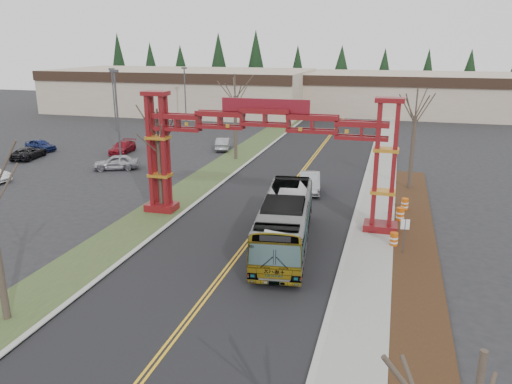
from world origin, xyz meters
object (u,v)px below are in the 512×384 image
(bare_tree_median_far, at_px, (235,96))
(barrel_south, at_px, (394,240))
(transit_bus, at_px, (285,222))
(street_sign, at_px, (405,229))
(parked_car_mid_b, at_px, (40,145))
(retail_building_west, at_px, (182,90))
(parked_car_near_c, at_px, (29,153))
(bare_tree_median_mid, at_px, (158,140))
(gateway_arch, at_px, (265,138))
(light_pole_far, at_px, (185,92))
(bare_tree_right_far, at_px, (415,116))
(parked_car_near_a, at_px, (116,162))
(barrel_mid, at_px, (400,215))
(light_pole_mid, at_px, (114,95))
(silver_sedan, at_px, (310,182))
(parked_car_mid_a, at_px, (122,147))
(barrel_north, at_px, (405,205))
(parked_car_far_a, at_px, (223,144))
(light_pole_near, at_px, (117,109))
(retail_building_east, at_px, (407,93))

(bare_tree_median_far, bearing_deg, barrel_south, -50.58)
(transit_bus, relative_size, street_sign, 5.29)
(parked_car_mid_b, distance_m, bare_tree_median_far, 24.22)
(retail_building_west, xyz_separation_m, bare_tree_median_far, (22.00, -35.85, 2.99))
(parked_car_near_c, height_order, bare_tree_median_mid, bare_tree_median_mid)
(gateway_arch, relative_size, light_pole_far, 2.10)
(parked_car_near_c, distance_m, bare_tree_right_far, 40.30)
(transit_bus, bearing_deg, retail_building_west, 112.04)
(transit_bus, distance_m, parked_car_near_c, 36.29)
(parked_car_near_a, distance_m, barrel_mid, 28.52)
(light_pole_mid, bearing_deg, parked_car_near_c, -89.21)
(silver_sedan, relative_size, bare_tree_right_far, 0.56)
(parked_car_mid_b, height_order, light_pole_far, light_pole_far)
(retail_building_west, height_order, parked_car_mid_b, retail_building_west)
(light_pole_far, bearing_deg, parked_car_mid_a, -87.29)
(barrel_north, bearing_deg, silver_sedan, 157.77)
(bare_tree_right_far, bearing_deg, retail_building_west, 133.11)
(parked_car_far_a, relative_size, bare_tree_median_mid, 0.57)
(silver_sedan, xyz_separation_m, street_sign, (7.63, -11.65, 0.81))
(gateway_arch, bearing_deg, parked_car_far_a, 115.97)
(parked_car_far_a, bearing_deg, retail_building_west, -72.40)
(gateway_arch, relative_size, barrel_mid, 17.48)
(parked_car_mid_b, height_order, barrel_mid, parked_car_mid_b)
(bare_tree_median_far, relative_size, barrel_mid, 8.75)
(parked_car_near_a, height_order, parked_car_mid_b, parked_car_near_a)
(parked_car_near_a, xyz_separation_m, barrel_south, (26.97, -12.97, -0.29))
(retail_building_west, xyz_separation_m, light_pole_mid, (-0.15, -23.16, 1.32))
(bare_tree_median_far, distance_m, barrel_mid, 24.18)
(barrel_south, bearing_deg, barrel_mid, 85.78)
(retail_building_west, relative_size, light_pole_mid, 5.24)
(parked_car_far_a, bearing_deg, silver_sedan, 117.97)
(bare_tree_median_mid, height_order, barrel_mid, bare_tree_median_mid)
(parked_car_mid_a, distance_m, street_sign, 37.49)
(parked_car_near_c, relative_size, barrel_mid, 4.56)
(parked_car_mid_a, xyz_separation_m, light_pole_far, (-0.97, 20.57, 4.36))
(transit_bus, distance_m, parked_car_mid_a, 32.38)
(street_sign, xyz_separation_m, barrel_mid, (-0.20, 5.90, -1.09))
(bare_tree_right_far, bearing_deg, bare_tree_median_far, 159.09)
(light_pole_near, bearing_deg, barrel_mid, -21.79)
(parked_car_mid_a, distance_m, barrel_mid, 34.32)
(silver_sedan, bearing_deg, parked_car_near_c, 162.86)
(bare_tree_median_far, bearing_deg, silver_sedan, -45.48)
(retail_building_east, distance_m, silver_sedan, 54.52)
(barrel_south, bearing_deg, light_pole_mid, 139.59)
(parked_car_near_a, height_order, barrel_mid, parked_car_near_a)
(parked_car_near_a, distance_m, barrel_south, 29.93)
(parked_car_mid_b, distance_m, light_pole_mid, 15.38)
(gateway_arch, distance_m, barrel_mid, 11.01)
(parked_car_near_a, bearing_deg, retail_building_east, 126.38)
(parked_car_mid_a, distance_m, light_pole_mid, 16.38)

